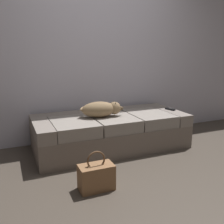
{
  "coord_description": "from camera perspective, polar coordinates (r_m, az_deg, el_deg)",
  "views": [
    {
      "loc": [
        -1.23,
        -1.88,
        1.24
      ],
      "look_at": [
        0.0,
        1.04,
        0.5
      ],
      "focal_mm": 40.74,
      "sensor_mm": 36.0,
      "label": 1
    }
  ],
  "objects": [
    {
      "name": "handbag",
      "position": [
        2.42,
        -3.54,
        -14.28
      ],
      "size": [
        0.32,
        0.18,
        0.38
      ],
      "color": "#8A603E",
      "rests_on": "ground"
    },
    {
      "name": "couch",
      "position": [
        3.37,
        -0.34,
        -4.36
      ],
      "size": [
        1.97,
        0.89,
        0.45
      ],
      "color": "#72655C",
      "rests_on": "ground"
    },
    {
      "name": "tv_remote",
      "position": [
        3.69,
        12.92,
        0.64
      ],
      "size": [
        0.08,
        0.16,
        0.02
      ],
      "primitive_type": "cube",
      "rotation": [
        0.0,
        0.0,
        0.29
      ],
      "color": "black",
      "rests_on": "couch"
    },
    {
      "name": "back_wall",
      "position": [
        3.73,
        -3.72,
        15.66
      ],
      "size": [
        6.4,
        0.1,
        2.8
      ],
      "primitive_type": "cube",
      "color": "silver",
      "rests_on": "ground"
    },
    {
      "name": "ground_plane",
      "position": [
        2.57,
        9.39,
        -15.85
      ],
      "size": [
        10.0,
        10.0,
        0.0
      ],
      "primitive_type": "plane",
      "color": "#483F36"
    },
    {
      "name": "dog_tan",
      "position": [
        3.19,
        -2.36,
        0.65
      ],
      "size": [
        0.58,
        0.3,
        0.2
      ],
      "color": "olive",
      "rests_on": "couch"
    }
  ]
}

